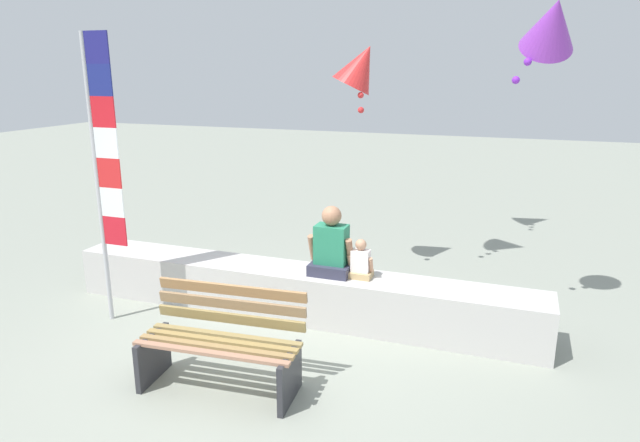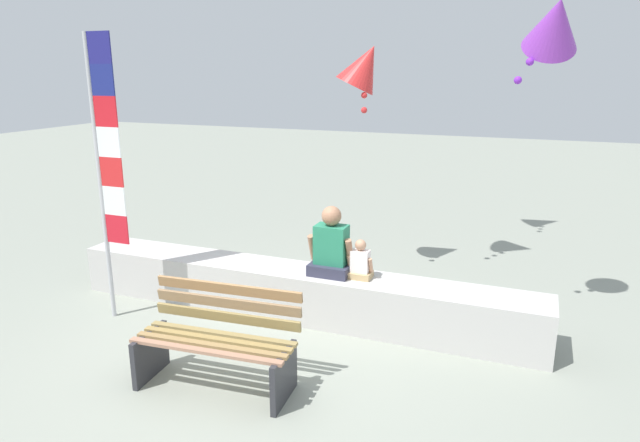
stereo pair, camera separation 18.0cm
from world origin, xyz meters
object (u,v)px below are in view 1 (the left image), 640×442
object	(u,v)px
person_child	(361,263)
kite_purple	(552,25)
flag_banner	(103,161)
kite_red	(360,66)
person_adult	(331,248)
park_bench	(222,344)

from	to	relation	value
person_child	kite_purple	world-z (taller)	kite_purple
person_child	flag_banner	size ratio (longest dim) A/B	0.14
person_child	kite_red	bearing A→B (deg)	107.18
person_adult	flag_banner	world-z (taller)	flag_banner
person_child	flag_banner	world-z (taller)	flag_banner
kite_red	kite_purple	xyz separation A→B (m)	(2.23, -0.93, 0.39)
person_child	park_bench	bearing A→B (deg)	-116.76
park_bench	person_child	world-z (taller)	person_child
person_adult	park_bench	bearing A→B (deg)	-106.51
flag_banner	kite_purple	size ratio (longest dim) A/B	3.27
person_adult	flag_banner	xyz separation A→B (m)	(-2.29, -0.82, 0.96)
person_adult	person_child	size ratio (longest dim) A/B	1.78
park_bench	person_child	size ratio (longest dim) A/B	3.39
park_bench	kite_red	xyz separation A→B (m)	(0.30, 3.29, 2.40)
person_child	kite_red	size ratio (longest dim) A/B	0.46
person_adult	flag_banner	size ratio (longest dim) A/B	0.25
person_adult	person_child	xyz separation A→B (m)	(0.34, 0.00, -0.13)
flag_banner	person_adult	bearing A→B (deg)	19.71
park_bench	kite_purple	world-z (taller)	kite_purple
park_bench	kite_purple	size ratio (longest dim) A/B	1.54
park_bench	person_adult	world-z (taller)	person_adult
person_child	kite_red	distance (m)	2.71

